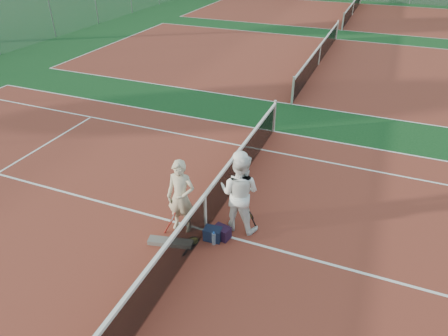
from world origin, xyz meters
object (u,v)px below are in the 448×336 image
object	(u,v)px
player_a	(181,197)
sports_bag_purple	(222,232)
net_main	(205,213)
water_bottle	(214,239)
racket_black_held	(250,220)
player_b	(239,193)
sports_bag_navy	(213,234)
racket_red	(173,224)
racket_spare	(193,241)

from	to	relation	value
player_a	sports_bag_purple	size ratio (longest dim) A/B	4.87
net_main	water_bottle	bearing A→B (deg)	-44.66
player_a	racket_black_held	xyz separation A→B (m)	(1.43, 0.52, -0.60)
net_main	player_b	world-z (taller)	player_b
net_main	water_bottle	size ratio (longest dim) A/B	36.60
player_a	sports_bag_navy	world-z (taller)	player_a
player_b	water_bottle	bearing A→B (deg)	71.12
racket_red	racket_black_held	bearing A→B (deg)	7.10
player_b	racket_red	bearing A→B (deg)	33.42
racket_spare	sports_bag_purple	world-z (taller)	sports_bag_purple
racket_black_held	sports_bag_navy	size ratio (longest dim) A/B	1.49
racket_black_held	sports_bag_purple	distance (m)	0.70
player_a	sports_bag_navy	bearing A→B (deg)	-11.70
player_a	sports_bag_purple	bearing A→B (deg)	-3.03
net_main	sports_bag_navy	world-z (taller)	net_main
net_main	racket_black_held	world-z (taller)	net_main
racket_red	water_bottle	world-z (taller)	racket_red
player_b	sports_bag_navy	world-z (taller)	player_b
net_main	racket_black_held	size ratio (longest dim) A/B	19.34
net_main	racket_black_held	bearing A→B (deg)	24.36
sports_bag_purple	racket_red	bearing A→B (deg)	-165.72
player_b	racket_red	distance (m)	1.63
water_bottle	player_b	bearing A→B (deg)	69.14
racket_black_held	sports_bag_navy	world-z (taller)	racket_black_held
racket_red	racket_spare	bearing A→B (deg)	-30.93
racket_black_held	player_b	bearing A→B (deg)	-52.62
net_main	racket_spare	world-z (taller)	net_main
racket_red	sports_bag_navy	bearing A→B (deg)	-9.97
net_main	water_bottle	distance (m)	0.60
player_a	racket_black_held	world-z (taller)	player_a
net_main	sports_bag_navy	bearing A→B (deg)	-37.72
racket_spare	water_bottle	size ratio (longest dim) A/B	2.00
player_b	water_bottle	xyz separation A→B (m)	(-0.29, -0.77, -0.80)
racket_red	racket_spare	world-z (taller)	racket_red
sports_bag_navy	sports_bag_purple	xyz separation A→B (m)	(0.16, 0.12, -0.00)
net_main	player_a	world-z (taller)	player_a
net_main	sports_bag_navy	size ratio (longest dim) A/B	28.78
water_bottle	sports_bag_navy	bearing A→B (deg)	120.65
racket_spare	sports_bag_navy	size ratio (longest dim) A/B	1.57
player_a	racket_spare	distance (m)	1.01
net_main	racket_spare	bearing A→B (deg)	-101.82
player_b	sports_bag_navy	xyz separation A→B (m)	(-0.37, -0.63, -0.80)
racket_black_held	racket_spare	size ratio (longest dim) A/B	0.95
sports_bag_purple	water_bottle	bearing A→B (deg)	-107.62
sports_bag_navy	racket_black_held	bearing A→B (deg)	43.68
net_main	sports_bag_purple	distance (m)	0.57
net_main	racket_red	xyz separation A→B (m)	(-0.63, -0.35, -0.23)
net_main	player_a	distance (m)	0.65
player_b	sports_bag_navy	distance (m)	1.08
sports_bag_navy	racket_red	bearing A→B (deg)	-170.80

